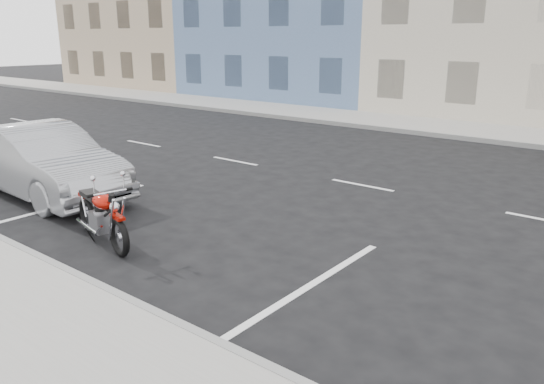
{
  "coord_description": "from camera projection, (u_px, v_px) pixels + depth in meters",
  "views": [
    {
      "loc": [
        3.75,
        -10.58,
        3.32
      ],
      "look_at": [
        -1.6,
        -3.87,
        0.8
      ],
      "focal_mm": 35.0,
      "sensor_mm": 36.0,
      "label": 1
    }
  ],
  "objects": [
    {
      "name": "sidewalk_far",
      "position": [
        405.0,
        123.0,
        20.62
      ],
      "size": [
        80.0,
        3.4,
        0.15
      ],
      "primitive_type": "cube",
      "color": "gray",
      "rests_on": "ground"
    },
    {
      "name": "motorcycle",
      "position": [
        119.0,
        229.0,
        8.19
      ],
      "size": [
        1.99,
        0.79,
        1.01
      ],
      "rotation": [
        0.0,
        0.0,
        -0.23
      ],
      "color": "black",
      "rests_on": "ground"
    },
    {
      "name": "curb_far",
      "position": [
        385.0,
        129.0,
        19.34
      ],
      "size": [
        80.0,
        0.12,
        0.16
      ],
      "primitive_type": "cube",
      "color": "gray",
      "rests_on": "ground"
    },
    {
      "name": "sedan_silver",
      "position": [
        43.0,
        161.0,
        11.32
      ],
      "size": [
        4.7,
        1.8,
        1.53
      ],
      "primitive_type": "imported",
      "rotation": [
        0.0,
        0.0,
        1.53
      ],
      "color": "#93959A",
      "rests_on": "ground"
    },
    {
      "name": "ground",
      "position": [
        446.0,
        201.0,
        11.12
      ],
      "size": [
        120.0,
        120.0,
        0.0
      ],
      "primitive_type": "plane",
      "color": "black",
      "rests_on": "ground"
    }
  ]
}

